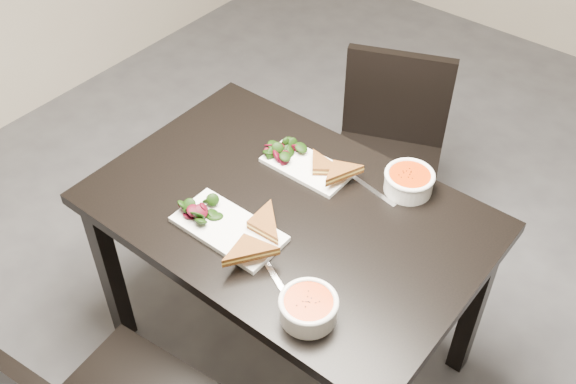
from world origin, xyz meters
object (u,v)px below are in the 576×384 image
Objects in this scene: table at (288,231)px; chair_far at (388,147)px; soup_bowl_far at (409,180)px; plate_near at (229,229)px; soup_bowl_near at (308,307)px; plate_far at (307,167)px.

chair_far reaches higher than table.
chair_far is at bearing 125.99° from soup_bowl_far.
soup_bowl_near reaches higher than plate_near.
soup_bowl_near reaches higher than table.
plate_near reaches higher than plate_far.
soup_bowl_far reaches higher than plate_far.
soup_bowl_near is (0.37, -1.02, 0.31)m from chair_far.
table is 0.76m from chair_far.
soup_bowl_near is at bearing -93.07° from chair_far.
chair_far is 1.12m from soup_bowl_near.
soup_bowl_near is at bearing -85.10° from soup_bowl_far.
plate_far is (0.00, -0.55, 0.27)m from chair_far.
table is 4.15× the size of plate_far.
plate_far is (-0.07, 0.18, 0.11)m from table.
soup_bowl_far is (0.24, 0.30, 0.14)m from table.
chair_far is 0.62m from soup_bowl_far.
soup_bowl_far is at bearing 51.23° from table.
chair_far is at bearing 89.66° from plate_near.
soup_bowl_far is at bearing 56.57° from plate_near.
table is 0.22m from plate_far.
chair_far is 2.53× the size of plate_near.
chair_far is 0.96m from plate_near.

